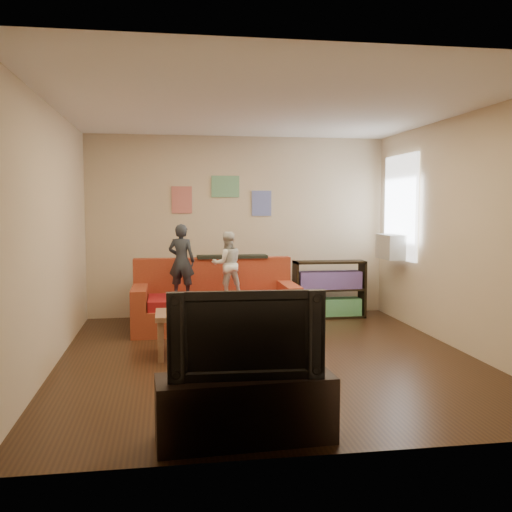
{
  "coord_description": "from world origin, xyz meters",
  "views": [
    {
      "loc": [
        -1.08,
        -6.07,
        1.67
      ],
      "look_at": [
        0.0,
        0.8,
        1.05
      ],
      "focal_mm": 40.0,
      "sensor_mm": 36.0,
      "label": 1
    }
  ],
  "objects": [
    {
      "name": "artwork_left",
      "position": [
        -0.85,
        2.48,
        1.75
      ],
      "size": [
        0.3,
        0.01,
        0.4
      ],
      "primitive_type": "cube",
      "color": "#D87266",
      "rests_on": "room_shell"
    },
    {
      "name": "bookshelf",
      "position": [
        1.3,
        2.05,
        0.38
      ],
      "size": [
        1.06,
        0.32,
        0.85
      ],
      "color": "black",
      "rests_on": "ground"
    },
    {
      "name": "child_b",
      "position": [
        -0.29,
        1.41,
        0.89
      ],
      "size": [
        0.47,
        0.39,
        0.86
      ],
      "primitive_type": "imported",
      "rotation": [
        0.0,
        0.0,
        3.31
      ],
      "color": "silver",
      "rests_on": "sofa"
    },
    {
      "name": "artwork_right",
      "position": [
        0.35,
        2.48,
        1.7
      ],
      "size": [
        0.3,
        0.01,
        0.38
      ],
      "primitive_type": "cube",
      "color": "#727FCC",
      "rests_on": "room_shell"
    },
    {
      "name": "coffee_table",
      "position": [
        -0.67,
        0.21,
        0.42
      ],
      "size": [
        1.09,
        0.6,
        0.49
      ],
      "color": "#92674A",
      "rests_on": "ground"
    },
    {
      "name": "tissue",
      "position": [
        0.24,
        0.78,
        0.05
      ],
      "size": [
        0.1,
        0.1,
        0.09
      ],
      "primitive_type": "sphere",
      "rotation": [
        0.0,
        0.0,
        0.1
      ],
      "color": "white",
      "rests_on": "ground"
    },
    {
      "name": "television",
      "position": [
        -0.54,
        -2.18,
        0.78
      ],
      "size": [
        1.09,
        0.19,
        0.62
      ],
      "primitive_type": "imported",
      "rotation": [
        0.0,
        0.0,
        -0.04
      ],
      "color": "black",
      "rests_on": "tv_stand"
    },
    {
      "name": "game_controller",
      "position": [
        -0.47,
        0.26,
        0.5
      ],
      "size": [
        0.13,
        0.05,
        0.03
      ],
      "primitive_type": "cube",
      "rotation": [
        0.0,
        0.0,
        0.14
      ],
      "color": "white",
      "rests_on": "coffee_table"
    },
    {
      "name": "window",
      "position": [
        2.22,
        1.65,
        1.64
      ],
      "size": [
        0.04,
        1.08,
        1.48
      ],
      "primitive_type": "cube",
      "color": "white",
      "rests_on": "room_shell"
    },
    {
      "name": "sofa",
      "position": [
        -0.44,
        1.58,
        0.32
      ],
      "size": [
        2.2,
        1.01,
        0.97
      ],
      "color": "#9E3B21",
      "rests_on": "ground"
    },
    {
      "name": "remote",
      "position": [
        -0.92,
        0.09,
        0.5
      ],
      "size": [
        0.18,
        0.06,
        0.02
      ],
      "primitive_type": "cube",
      "rotation": [
        0.0,
        0.0,
        -0.08
      ],
      "color": "black",
      "rests_on": "coffee_table"
    },
    {
      "name": "file_box",
      "position": [
        0.68,
        1.19,
        0.14
      ],
      "size": [
        0.4,
        0.3,
        0.27
      ],
      "color": "silver",
      "rests_on": "ground"
    },
    {
      "name": "child_a",
      "position": [
        -0.89,
        1.41,
        0.95
      ],
      "size": [
        0.41,
        0.34,
        0.97
      ],
      "primitive_type": "imported",
      "rotation": [
        0.0,
        0.0,
        2.8
      ],
      "color": "#252931",
      "rests_on": "sofa"
    },
    {
      "name": "tv_stand",
      "position": [
        -0.54,
        -2.18,
        0.24
      ],
      "size": [
        1.28,
        0.48,
        0.47
      ],
      "primitive_type": "cube",
      "rotation": [
        0.0,
        0.0,
        0.05
      ],
      "color": "black",
      "rests_on": "ground"
    },
    {
      "name": "room_shell",
      "position": [
        0.0,
        0.0,
        1.35
      ],
      "size": [
        4.52,
        5.02,
        2.72
      ],
      "color": "#362112",
      "rests_on": "ground"
    },
    {
      "name": "artwork_center",
      "position": [
        -0.2,
        2.48,
        1.95
      ],
      "size": [
        0.42,
        0.01,
        0.32
      ],
      "primitive_type": "cube",
      "color": "#72B27F",
      "rests_on": "room_shell"
    },
    {
      "name": "ac_unit",
      "position": [
        2.1,
        1.65,
        1.08
      ],
      "size": [
        0.28,
        0.55,
        0.35
      ],
      "primitive_type": "cube",
      "color": "#B7B2A3",
      "rests_on": "window"
    }
  ]
}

